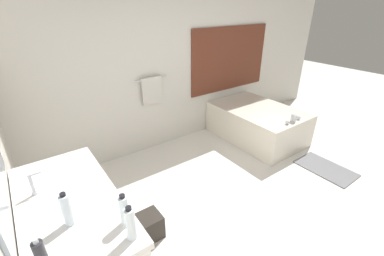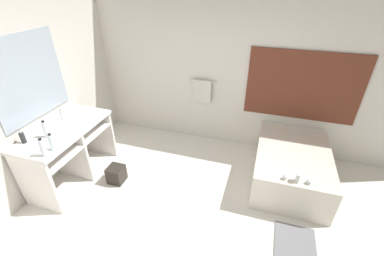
% 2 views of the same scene
% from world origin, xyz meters
% --- Properties ---
extents(ground_plane, '(16.00, 16.00, 0.00)m').
position_xyz_m(ground_plane, '(0.00, 0.00, 0.00)').
color(ground_plane, silver).
rests_on(ground_plane, ground).
extents(wall_back_with_blinds, '(7.40, 0.13, 2.70)m').
position_xyz_m(wall_back_with_blinds, '(0.05, 2.23, 1.34)').
color(wall_back_with_blinds, silver).
rests_on(wall_back_with_blinds, ground_plane).
extents(vanity_counter, '(0.66, 1.37, 0.89)m').
position_xyz_m(vanity_counter, '(-1.86, 0.52, 0.65)').
color(vanity_counter, white).
rests_on(vanity_counter, ground_plane).
extents(sink_faucet, '(0.09, 0.04, 0.18)m').
position_xyz_m(sink_faucet, '(-2.04, 0.71, 0.98)').
color(sink_faucet, silver).
rests_on(sink_faucet, vanity_counter).
extents(bathtub, '(1.03, 1.53, 0.67)m').
position_xyz_m(bathtub, '(1.30, 1.42, 0.30)').
color(bathtub, silver).
rests_on(bathtub, ground_plane).
extents(water_bottle_1, '(0.06, 0.06, 0.25)m').
position_xyz_m(water_bottle_1, '(-1.90, 0.26, 1.01)').
color(water_bottle_1, white).
rests_on(water_bottle_1, vanity_counter).
extents(water_bottle_2, '(0.06, 0.06, 0.23)m').
position_xyz_m(water_bottle_2, '(-1.61, 0.05, 1.00)').
color(water_bottle_2, white).
rests_on(water_bottle_2, vanity_counter).
extents(water_bottle_3, '(0.06, 0.06, 0.24)m').
position_xyz_m(water_bottle_3, '(-1.62, -0.08, 1.01)').
color(water_bottle_3, white).
rests_on(water_bottle_3, vanity_counter).
extents(soap_dispenser, '(0.06, 0.06, 0.18)m').
position_xyz_m(soap_dispenser, '(-2.08, 0.06, 0.97)').
color(soap_dispenser, '#28282D').
rests_on(soap_dispenser, vanity_counter).
extents(waste_bin, '(0.23, 0.23, 0.26)m').
position_xyz_m(waste_bin, '(-1.21, 0.60, 0.13)').
color(waste_bin, '#2D2823').
rests_on(waste_bin, ground_plane).
extents(bath_mat, '(0.47, 0.77, 0.02)m').
position_xyz_m(bath_mat, '(1.39, 0.17, 0.01)').
color(bath_mat, slate).
rests_on(bath_mat, ground_plane).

